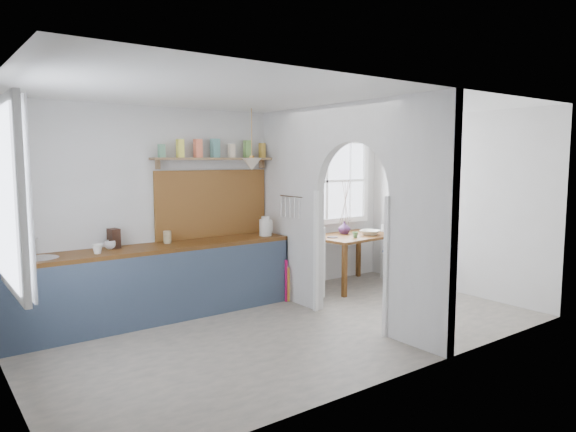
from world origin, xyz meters
TOP-DOWN VIEW (x-y plane):
  - floor at (0.00, 0.00)m, footprint 5.80×3.20m
  - ceiling at (0.00, 0.00)m, footprint 5.80×3.20m
  - walls at (0.00, 0.00)m, footprint 5.81×3.21m
  - partition at (0.70, 0.06)m, footprint 0.12×3.20m
  - kitchen_window at (-2.87, 0.00)m, footprint 0.10×1.16m
  - nook_window at (1.80, 1.56)m, footprint 1.76×0.10m
  - counter at (-1.13, 1.33)m, footprint 3.50×0.60m
  - sink at (-2.43, 1.30)m, footprint 0.40×0.40m
  - backsplash at (-0.20, 1.58)m, footprint 1.65×0.03m
  - shelf at (-0.20, 1.49)m, footprint 1.75×0.20m
  - pendant_lamp at (0.15, 1.15)m, footprint 0.26×0.26m
  - utensil_rail at (0.61, 0.90)m, footprint 0.02×0.50m
  - dining_table at (1.92, 1.09)m, footprint 1.34×0.95m
  - chair_left at (0.96, 1.08)m, footprint 0.53×0.53m
  - chair_right at (2.87, 1.01)m, footprint 0.42×0.42m
  - kettle at (0.41, 1.22)m, footprint 0.26×0.22m
  - mug_a at (-1.85, 1.20)m, footprint 0.14×0.14m
  - mug_b at (-1.64, 1.42)m, footprint 0.14×0.14m
  - knife_block at (-1.58, 1.46)m, footprint 0.13×0.16m
  - jar at (-0.93, 1.42)m, footprint 0.12×0.12m
  - towel_magenta at (0.58, 0.97)m, footprint 0.02×0.03m
  - towel_orange at (0.58, 0.92)m, footprint 0.02×0.03m
  - bowl at (2.16, 0.94)m, footprint 0.39×0.39m
  - table_cup at (1.79, 0.89)m, footprint 0.11×0.11m
  - plate at (1.51, 1.08)m, footprint 0.18×0.18m
  - vase at (1.91, 1.26)m, footprint 0.20×0.20m

SIDE VIEW (x-z plane):
  - floor at x=0.00m, z-range -0.01..0.01m
  - towel_orange at x=0.58m, z-range 0.02..0.48m
  - towel_magenta at x=0.58m, z-range -0.03..0.58m
  - dining_table at x=1.92m, z-range 0.00..0.79m
  - chair_right at x=2.87m, z-range 0.00..0.89m
  - counter at x=-1.13m, z-range 0.01..0.91m
  - chair_left at x=0.96m, z-range 0.00..1.00m
  - plate at x=1.51m, z-range 0.79..0.80m
  - bowl at x=2.16m, z-range 0.79..0.86m
  - table_cup at x=1.79m, z-range 0.79..0.87m
  - vase at x=1.91m, z-range 0.79..0.99m
  - sink at x=-2.43m, z-range 0.88..0.90m
  - mug_b at x=-1.64m, z-range 0.90..1.00m
  - mug_a at x=-1.85m, z-range 0.90..1.01m
  - jar at x=-0.93m, z-range 0.90..1.05m
  - knife_block at x=-1.58m, z-range 0.90..1.13m
  - kettle at x=0.41m, z-range 0.90..1.17m
  - walls at x=0.00m, z-range 0.00..2.60m
  - backsplash at x=-0.20m, z-range 0.90..1.80m
  - utensil_rail at x=0.61m, z-range 1.44..1.46m
  - partition at x=0.70m, z-range 0.15..2.75m
  - nook_window at x=1.80m, z-range 0.95..2.25m
  - kitchen_window at x=-2.87m, z-range 0.90..2.40m
  - pendant_lamp at x=0.15m, z-range 1.80..1.96m
  - shelf at x=-0.20m, z-range 1.90..2.11m
  - ceiling at x=0.00m, z-range 2.60..2.60m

